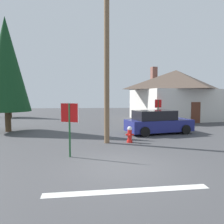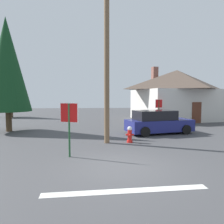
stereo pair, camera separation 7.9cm
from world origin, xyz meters
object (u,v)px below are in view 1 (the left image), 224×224
object	(u,v)px
fire_hydrant	(130,135)
stop_sign_far	(158,107)
parked_car	(157,122)
utility_pole	(107,53)
stop_sign_near	(69,118)
pine_tree_tall_left	(6,64)
house	(176,94)
pine_tree_mid_left	(10,86)

from	to	relation	value
fire_hydrant	stop_sign_far	distance (m)	7.82
parked_car	utility_pole	bearing A→B (deg)	-142.54
stop_sign_near	pine_tree_tall_left	xyz separation A→B (m)	(-5.24, 6.94, 3.17)
stop_sign_far	house	bearing A→B (deg)	54.36
fire_hydrant	house	bearing A→B (deg)	58.88
pine_tree_tall_left	pine_tree_mid_left	world-z (taller)	pine_tree_tall_left
stop_sign_far	pine_tree_mid_left	size ratio (longest dim) A/B	0.35
parked_car	stop_sign_near	bearing A→B (deg)	-134.57
pine_tree_mid_left	stop_sign_far	bearing A→B (deg)	-27.56
house	pine_tree_mid_left	world-z (taller)	pine_tree_mid_left
fire_hydrant	pine_tree_tall_left	size ratio (longest dim) A/B	0.11
house	parked_car	size ratio (longest dim) A/B	2.14
stop_sign_far	pine_tree_mid_left	xyz separation A→B (m)	(-15.78, 8.24, 2.17)
parked_car	fire_hydrant	bearing A→B (deg)	-130.65
stop_sign_near	stop_sign_far	world-z (taller)	stop_sign_far
stop_sign_near	utility_pole	size ratio (longest dim) A/B	0.24
stop_sign_near	house	bearing A→B (deg)	55.04
parked_car	pine_tree_tall_left	distance (m)	11.38
stop_sign_far	pine_tree_tall_left	world-z (taller)	pine_tree_tall_left
stop_sign_near	house	size ratio (longest dim) A/B	0.22
stop_sign_near	utility_pole	bearing A→B (deg)	57.21
house	utility_pole	bearing A→B (deg)	-125.44
stop_sign_near	parked_car	bearing A→B (deg)	45.43
stop_sign_near	stop_sign_far	xyz separation A→B (m)	(6.53, 9.46, 0.01)
pine_tree_mid_left	pine_tree_tall_left	bearing A→B (deg)	-69.56
parked_car	pine_tree_tall_left	bearing A→B (deg)	171.47
fire_hydrant	house	xyz separation A→B (m)	(6.93, 11.48, 2.37)
fire_hydrant	house	distance (m)	13.61
house	parked_car	world-z (taller)	house
fire_hydrant	parked_car	xyz separation A→B (m)	(2.35, 2.74, 0.32)
utility_pole	stop_sign_far	size ratio (longest dim) A/B	4.09
stop_sign_far	utility_pole	bearing A→B (deg)	-125.30
stop_sign_near	pine_tree_mid_left	distance (m)	20.09
stop_sign_near	fire_hydrant	size ratio (longest dim) A/B	2.53
utility_pole	stop_sign_near	bearing A→B (deg)	-122.79
parked_car	stop_sign_far	bearing A→B (deg)	73.02
pine_tree_tall_left	house	bearing A→B (deg)	25.37
pine_tree_tall_left	stop_sign_near	bearing A→B (deg)	-52.95
pine_tree_tall_left	fire_hydrant	bearing A→B (deg)	-27.84
house	parked_car	xyz separation A→B (m)	(-4.58, -8.74, -2.05)
stop_sign_near	house	world-z (taller)	house
fire_hydrant	stop_sign_near	bearing A→B (deg)	-138.16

